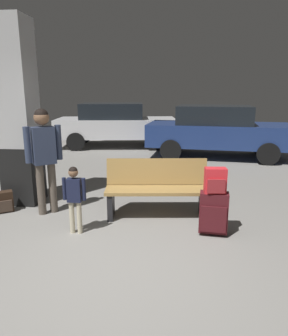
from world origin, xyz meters
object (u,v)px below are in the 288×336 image
(adult, at_px, (44,150))
(suitcase, at_px, (213,213))
(bench, at_px, (157,189))
(child, at_px, (74,193))
(parked_car_far, at_px, (115,124))
(backpack_bright, at_px, (215,181))
(parked_car_near, at_px, (217,130))
(structural_pillar, at_px, (18,115))
(backpack_dark_floor, at_px, (4,202))

(adult, bearing_deg, suitcase, -12.26)
(bench, relative_size, child, 1.73)
(bench, height_order, child, child)
(parked_car_far, bearing_deg, adult, -89.53)
(backpack_bright, distance_m, parked_car_near, 5.41)
(child, relative_size, parked_car_far, 0.22)
(suitcase, distance_m, parked_car_far, 7.38)
(structural_pillar, distance_m, suitcase, 3.56)
(suitcase, bearing_deg, backpack_dark_floor, 170.77)
(child, relative_size, adult, 0.57)
(bench, height_order, suitcase, bench)
(structural_pillar, distance_m, adult, 0.93)
(child, bearing_deg, parked_car_far, 95.94)
(structural_pillar, bearing_deg, parked_car_far, 84.47)
(adult, bearing_deg, parked_car_near, 55.72)
(backpack_dark_floor, bearing_deg, parked_car_far, 83.86)
(child, xyz_separation_m, parked_car_far, (-0.73, 7.00, 0.22))
(structural_pillar, xyz_separation_m, bench, (2.38, -0.43, -1.09))
(adult, bearing_deg, backpack_dark_floor, -178.34)
(backpack_bright, relative_size, adult, 0.20)
(adult, xyz_separation_m, parked_car_near, (3.27, 4.80, -0.23))
(suitcase, distance_m, parked_car_near, 5.43)
(parked_car_far, relative_size, parked_car_near, 1.00)
(child, height_order, backpack_dark_floor, child)
(suitcase, xyz_separation_m, backpack_bright, (0.00, -0.00, 0.45))
(bench, distance_m, child, 1.33)
(backpack_dark_floor, bearing_deg, child, -25.07)
(structural_pillar, bearing_deg, backpack_dark_floor, -102.94)
(structural_pillar, xyz_separation_m, adult, (0.62, -0.49, -0.50))
(bench, height_order, parked_car_near, parked_car_near)
(child, bearing_deg, suitcase, 3.76)
(backpack_bright, height_order, parked_car_far, parked_car_far)
(structural_pillar, distance_m, backpack_dark_floor, 1.47)
(child, bearing_deg, parked_car_near, 64.65)
(adult, bearing_deg, parked_car_far, 90.47)
(structural_pillar, bearing_deg, parked_car_near, 47.94)
(backpack_dark_floor, bearing_deg, adult, 1.66)
(suitcase, distance_m, backpack_bright, 0.45)
(backpack_bright, bearing_deg, suitcase, 156.58)
(backpack_dark_floor, xyz_separation_m, parked_car_near, (4.01, 4.82, 0.64))
(adult, bearing_deg, child, -45.21)
(structural_pillar, xyz_separation_m, backpack_bright, (3.18, -1.05, -0.76))
(bench, xyz_separation_m, parked_car_far, (-1.81, 6.26, 0.36))
(bench, height_order, backpack_bright, backpack_bright)
(structural_pillar, xyz_separation_m, suitcase, (3.18, -1.05, -1.21))
(suitcase, relative_size, backpack_bright, 1.78)
(structural_pillar, bearing_deg, backpack_bright, -18.25)
(backpack_bright, bearing_deg, adult, 167.74)
(suitcase, xyz_separation_m, adult, (-2.56, 0.56, 0.71))
(structural_pillar, xyz_separation_m, parked_car_near, (3.89, 4.31, -0.73))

